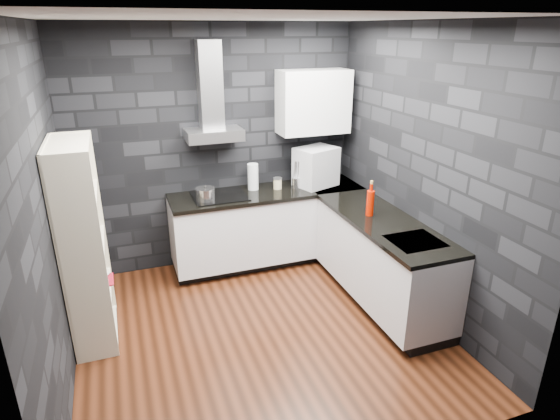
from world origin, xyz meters
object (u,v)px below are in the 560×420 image
storage_jar (278,184)px  bookshelf (84,245)px  utensil_crock (296,183)px  fruit_bowl (83,245)px  red_bottle (370,203)px  appliance_garage (316,167)px  pot (205,195)px  glass_vase (253,177)px

storage_jar → bookshelf: (-2.06, -0.85, -0.06)m
storage_jar → utensil_crock: bearing=-11.3°
utensil_crock → fruit_bowl: bearing=-158.7°
storage_jar → bookshelf: size_ratio=0.06×
red_bottle → fruit_bowl: (-2.64, 0.15, -0.09)m
storage_jar → appliance_garage: bearing=-3.3°
storage_jar → red_bottle: (0.58, -1.07, 0.07)m
utensil_crock → red_bottle: (0.37, -1.03, 0.07)m
pot → bookshelf: 1.40m
fruit_bowl → storage_jar: bearing=24.3°
glass_vase → appliance_garage: 0.74m
utensil_crock → red_bottle: bearing=-70.1°
pot → bookshelf: bearing=-148.8°
pot → red_bottle: (1.44, -0.95, 0.06)m
glass_vase → red_bottle: size_ratio=1.19×
glass_vase → fruit_bowl: size_ratio=1.35×
pot → fruit_bowl: bearing=-146.1°
storage_jar → fruit_bowl: size_ratio=0.52×
pot → appliance_garage: size_ratio=0.45×
pot → utensil_crock: 1.07m
pot → red_bottle: red_bottle is taller
appliance_garage → fruit_bowl: size_ratio=2.02×
utensil_crock → fruit_bowl: (-2.27, -0.89, -0.02)m
appliance_garage → utensil_crock: bearing=163.8°
fruit_bowl → glass_vase: bearing=29.3°
glass_vase → red_bottle: bearing=-53.5°
utensil_crock → bookshelf: bookshelf is taller
fruit_bowl → appliance_garage: bearing=19.7°
glass_vase → utensil_crock: glass_vase is taller
glass_vase → storage_jar: (0.27, -0.08, -0.09)m
storage_jar → utensil_crock: utensil_crock is taller
utensil_crock → appliance_garage: bearing=3.5°
red_bottle → appliance_garage: bearing=96.6°
red_bottle → fruit_bowl: red_bottle is taller
storage_jar → red_bottle: bearing=-61.4°
bookshelf → fruit_bowl: 0.09m
pot → glass_vase: (0.59, 0.20, 0.08)m
glass_vase → appliance_garage: (0.73, -0.10, 0.08)m
storage_jar → appliance_garage: appliance_garage is taller
glass_vase → appliance_garage: bearing=-8.1°
appliance_garage → fruit_bowl: appliance_garage is taller
utensil_crock → bookshelf: size_ratio=0.07×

